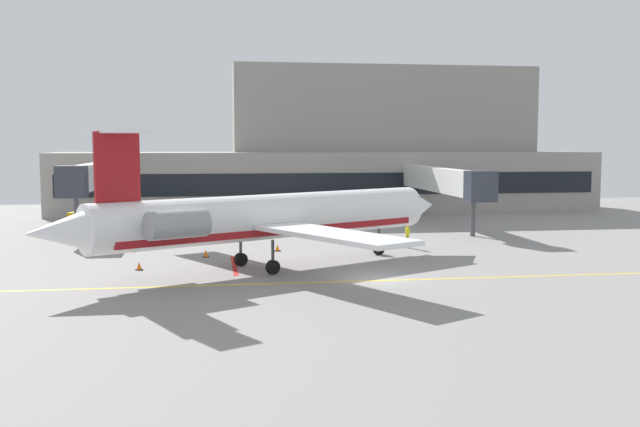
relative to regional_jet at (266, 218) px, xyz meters
name	(u,v)px	position (x,y,z in m)	size (l,w,h in m)	color
ground	(375,280)	(6.30, -4.62, -3.44)	(120.00, 120.00, 0.11)	gray
terminal_building	(350,154)	(13.69, 41.87, 3.53)	(65.46, 12.15, 17.81)	gray
jet_bridge_west	(443,181)	(19.49, 22.70, 1.11)	(2.40, 23.83, 5.87)	silver
jet_bridge_east	(89,178)	(-14.89, 24.07, 1.61)	(2.40, 21.13, 6.39)	silver
regional_jet	(266,218)	(0.00, 0.00, 0.00)	(28.33, 24.19, 8.98)	white
baggage_tug	(150,224)	(-8.95, 19.30, -2.43)	(2.84, 4.44, 2.09)	#19389E
pushback_tractor	(83,224)	(-14.99, 20.57, -2.47)	(3.44, 2.81, 2.04)	#E5B20C
fuel_tank	(371,209)	(12.85, 25.96, -1.95)	(7.67, 2.36, 2.59)	white
marshaller	(407,235)	(11.80, 8.06, -2.37)	(0.34, 0.83, 2.00)	#191E33
safety_cone_alpha	(139,266)	(-8.21, 0.80, -3.15)	(0.47, 0.47, 0.55)	orange
safety_cone_bravo	(277,248)	(1.48, 7.82, -3.15)	(0.47, 0.47, 0.55)	orange
safety_cone_charlie	(131,248)	(-9.56, 9.21, -3.15)	(0.47, 0.47, 0.55)	orange
safety_cone_delta	(206,254)	(-3.95, 5.64, -3.15)	(0.47, 0.47, 0.55)	orange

